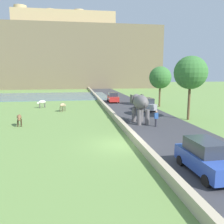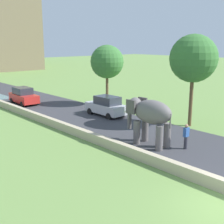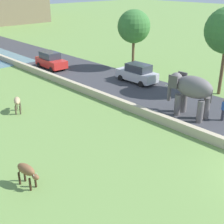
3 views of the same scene
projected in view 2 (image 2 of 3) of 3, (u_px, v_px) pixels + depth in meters
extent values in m
cube|color=#38383D|center=(60.00, 109.00, 29.65)|extent=(7.00, 120.00, 0.06)
cube|color=tan|center=(34.00, 116.00, 25.66)|extent=(0.40, 110.00, 0.60)
ellipsoid|color=#605B5B|center=(152.00, 112.00, 18.58)|extent=(1.55, 2.77, 1.50)
cylinder|color=#605B5B|center=(137.00, 133.00, 19.22)|extent=(0.44, 0.44, 1.60)
cylinder|color=#605B5B|center=(145.00, 130.00, 19.80)|extent=(0.44, 0.44, 1.60)
cylinder|color=#605B5B|center=(159.00, 139.00, 18.02)|extent=(0.44, 0.44, 1.60)
cylinder|color=#605B5B|center=(167.00, 136.00, 18.60)|extent=(0.44, 0.44, 1.60)
ellipsoid|color=#605B5B|center=(135.00, 106.00, 19.51)|extent=(1.05, 0.95, 1.10)
cube|color=#484444|center=(131.00, 107.00, 19.00)|extent=(0.16, 0.71, 0.90)
cube|color=#484444|center=(143.00, 104.00, 19.83)|extent=(0.16, 0.71, 0.90)
cylinder|color=#605B5B|center=(129.00, 118.00, 20.04)|extent=(0.28, 0.28, 1.50)
cone|color=silver|center=(128.00, 112.00, 19.74)|extent=(0.15, 0.56, 0.17)
cone|color=silver|center=(133.00, 111.00, 20.04)|extent=(0.15, 0.56, 0.17)
cylinder|color=#484444|center=(170.00, 121.00, 17.76)|extent=(0.08, 0.08, 0.90)
cylinder|color=#33333D|center=(186.00, 143.00, 18.38)|extent=(0.22, 0.22, 0.85)
cube|color=#2D569E|center=(186.00, 132.00, 18.22)|extent=(0.36, 0.22, 0.56)
sphere|color=tan|center=(187.00, 126.00, 18.13)|extent=(0.22, 0.22, 0.22)
cube|color=#B7B7BC|center=(106.00, 108.00, 26.80)|extent=(1.71, 4.00, 0.80)
cube|color=#2D333D|center=(107.00, 100.00, 26.49)|extent=(1.45, 2.20, 0.70)
cylinder|color=black|center=(90.00, 111.00, 27.31)|extent=(0.18, 0.60, 0.60)
cylinder|color=black|center=(103.00, 109.00, 28.36)|extent=(0.18, 0.60, 0.60)
cylinder|color=black|center=(109.00, 117.00, 25.43)|extent=(0.18, 0.60, 0.60)
cylinder|color=black|center=(122.00, 114.00, 26.48)|extent=(0.18, 0.60, 0.60)
cube|color=red|center=(24.00, 98.00, 31.69)|extent=(1.84, 4.06, 0.80)
cube|color=#2D333D|center=(23.00, 91.00, 31.67)|extent=(1.52, 2.25, 0.70)
cylinder|color=black|center=(37.00, 102.00, 31.32)|extent=(0.20, 0.61, 0.60)
cylinder|color=black|center=(22.00, 105.00, 30.31)|extent=(0.20, 0.61, 0.60)
cylinder|color=black|center=(26.00, 99.00, 33.26)|extent=(0.20, 0.61, 0.60)
cylinder|color=black|center=(12.00, 101.00, 32.24)|extent=(0.20, 0.61, 0.60)
cylinder|color=brown|center=(107.00, 89.00, 31.18)|extent=(0.28, 0.28, 3.32)
sphere|color=#387033|center=(107.00, 62.00, 30.53)|extent=(3.39, 3.39, 3.39)
cylinder|color=brown|center=(191.00, 101.00, 23.30)|extent=(0.28, 0.28, 3.99)
sphere|color=#387033|center=(193.00, 58.00, 22.55)|extent=(3.63, 3.63, 3.63)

